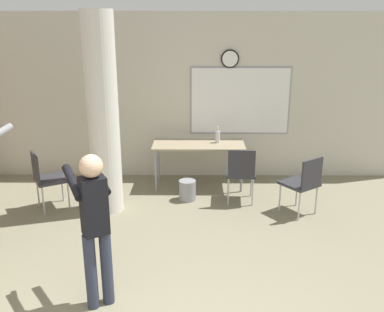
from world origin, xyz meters
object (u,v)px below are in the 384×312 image
(bottle_on_table, at_px, (218,136))
(chair_mid_room, at_px, (303,181))
(folding_table, at_px, (199,147))
(person_playing_front, at_px, (94,219))
(chair_near_pillar, at_px, (46,176))
(chair_table_right, at_px, (241,171))

(bottle_on_table, relative_size, chair_mid_room, 0.31)
(chair_mid_room, bearing_deg, folding_table, 143.19)
(person_playing_front, bearing_deg, chair_near_pillar, 119.17)
(chair_near_pillar, bearing_deg, chair_table_right, 5.17)
(folding_table, relative_size, chair_mid_room, 1.72)
(folding_table, relative_size, chair_table_right, 1.72)
(chair_mid_room, height_order, chair_near_pillar, same)
(chair_near_pillar, height_order, person_playing_front, person_playing_front)
(chair_near_pillar, distance_m, person_playing_front, 2.55)
(folding_table, distance_m, chair_mid_room, 1.84)
(bottle_on_table, bearing_deg, chair_mid_room, -45.43)
(person_playing_front, bearing_deg, bottle_on_table, 67.94)
(folding_table, bearing_deg, bottle_on_table, 13.19)
(chair_mid_room, distance_m, chair_table_right, 0.93)
(bottle_on_table, height_order, chair_table_right, bottle_on_table)
(person_playing_front, bearing_deg, chair_table_right, 56.68)
(folding_table, xyz_separation_m, chair_mid_room, (1.46, -1.09, -0.17))
(chair_mid_room, relative_size, chair_table_right, 1.00)
(bottle_on_table, distance_m, chair_table_right, 0.87)
(chair_table_right, bearing_deg, bottle_on_table, 113.08)
(bottle_on_table, distance_m, chair_near_pillar, 2.73)
(chair_near_pillar, bearing_deg, chair_mid_room, -2.60)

